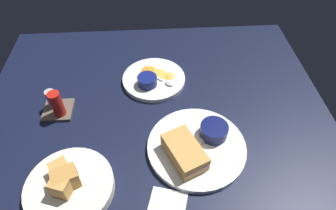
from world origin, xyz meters
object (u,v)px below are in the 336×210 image
at_px(sandwich_half_near, 185,152).
at_px(ramekin_dark_sauce, 215,130).
at_px(spoon_by_dark_ramekin, 197,143).
at_px(plate_chips_companion, 156,79).
at_px(spoon_by_gravy_ramekin, 167,82).
at_px(plate_sandwich_main, 197,147).
at_px(ramekin_light_gravy, 148,80).
at_px(condiment_caddy, 57,105).
at_px(bread_basket_rear, 70,186).

bearing_deg(sandwich_half_near, ramekin_dark_sauce, -52.75).
bearing_deg(spoon_by_dark_ramekin, plate_chips_companion, 20.12).
relative_size(spoon_by_dark_ramekin, spoon_by_gravy_ramekin, 1.09).
relative_size(plate_sandwich_main, ramekin_light_gravy, 4.25).
bearing_deg(plate_chips_companion, spoon_by_gravy_ramekin, -129.03).
xyz_separation_m(spoon_by_gravy_ramekin, condiment_caddy, (-0.10, 0.34, 0.01)).
height_order(spoon_by_gravy_ramekin, bread_basket_rear, bread_basket_rear).
xyz_separation_m(plate_sandwich_main, ramekin_dark_sauce, (0.03, -0.05, 0.03)).
height_order(plate_sandwich_main, spoon_by_dark_ramekin, spoon_by_dark_ramekin).
distance_m(plate_chips_companion, condiment_caddy, 0.33).
relative_size(plate_sandwich_main, ramekin_dark_sauce, 3.48).
height_order(plate_sandwich_main, condiment_caddy, condiment_caddy).
relative_size(sandwich_half_near, plate_chips_companion, 0.69).
relative_size(sandwich_half_near, ramekin_dark_sauce, 1.88).
relative_size(sandwich_half_near, bread_basket_rear, 0.68).
relative_size(plate_sandwich_main, condiment_caddy, 2.91).
relative_size(plate_sandwich_main, spoon_by_gravy_ramekin, 3.22).
distance_m(spoon_by_gravy_ramekin, condiment_caddy, 0.36).
distance_m(ramekin_dark_sauce, condiment_caddy, 0.48).
relative_size(plate_chips_companion, spoon_by_gravy_ramekin, 2.52).
relative_size(sandwich_half_near, spoon_by_gravy_ramekin, 1.74).
bearing_deg(spoon_by_gravy_ramekin, ramekin_dark_sauce, -151.93).
bearing_deg(condiment_caddy, plate_chips_companion, -67.81).
xyz_separation_m(plate_sandwich_main, spoon_by_gravy_ramekin, (0.26, 0.07, 0.01)).
bearing_deg(ramekin_dark_sauce, ramekin_light_gravy, 39.47).
relative_size(spoon_by_dark_ramekin, plate_chips_companion, 0.43).
height_order(spoon_by_dark_ramekin, spoon_by_gravy_ramekin, same).
xyz_separation_m(ramekin_dark_sauce, condiment_caddy, (0.13, 0.47, -0.00)).
height_order(sandwich_half_near, spoon_by_dark_ramekin, sandwich_half_near).
xyz_separation_m(sandwich_half_near, condiment_caddy, (0.20, 0.37, -0.01)).
relative_size(plate_chips_companion, bread_basket_rear, 0.99).
bearing_deg(plate_sandwich_main, ramekin_dark_sauce, -56.87).
relative_size(ramekin_dark_sauce, ramekin_light_gravy, 1.22).
bearing_deg(spoon_by_dark_ramekin, plate_sandwich_main, -172.06).
distance_m(ramekin_dark_sauce, bread_basket_rear, 0.41).
height_order(ramekin_dark_sauce, condiment_caddy, condiment_caddy).
bearing_deg(bread_basket_rear, spoon_by_dark_ramekin, -72.02).
height_order(plate_sandwich_main, bread_basket_rear, bread_basket_rear).
distance_m(sandwich_half_near, plate_chips_companion, 0.33).
distance_m(sandwich_half_near, spoon_by_gravy_ramekin, 0.30).
bearing_deg(plate_chips_companion, spoon_by_dark_ramekin, -159.88).
bearing_deg(spoon_by_dark_ramekin, sandwich_half_near, 136.17).
distance_m(spoon_by_dark_ramekin, condiment_caddy, 0.44).
distance_m(plate_sandwich_main, ramekin_light_gravy, 0.29).
xyz_separation_m(sandwich_half_near, bread_basket_rear, (-0.07, 0.29, -0.02)).
bearing_deg(plate_sandwich_main, bread_basket_rear, 107.22).
xyz_separation_m(sandwich_half_near, ramekin_dark_sauce, (0.07, -0.09, -0.00)).
relative_size(spoon_by_dark_ramekin, ramekin_light_gravy, 1.43).
bearing_deg(spoon_by_gravy_ramekin, sandwich_half_near, -174.21).
height_order(spoon_by_dark_ramekin, bread_basket_rear, bread_basket_rear).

